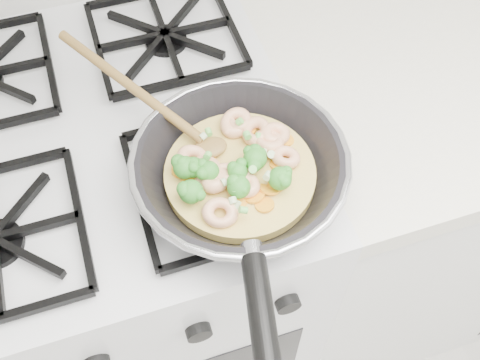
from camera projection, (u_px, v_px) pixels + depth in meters
name	position (u px, v px, depth m)	size (l,w,h in m)	color
stove	(137.00, 262.00, 1.22)	(0.60, 0.60, 0.92)	white
counter_right	(468.00, 168.00, 1.36)	(1.00, 0.60, 0.90)	white
skillet	(238.00, 171.00, 0.74)	(0.33, 0.58, 0.09)	black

